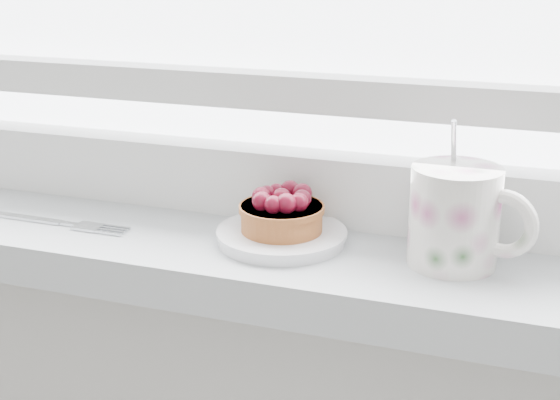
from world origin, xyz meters
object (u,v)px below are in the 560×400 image
at_px(fork, 49,221).
at_px(raspberry_tart, 282,211).
at_px(saucer, 282,236).
at_px(floral_mug, 458,215).

bearing_deg(fork, raspberry_tart, 6.69).
height_order(saucer, fork, saucer).
bearing_deg(floral_mug, saucer, -179.61).
relative_size(floral_mug, fork, 0.72).
xyz_separation_m(floral_mug, fork, (-0.40, -0.03, -0.04)).
xyz_separation_m(saucer, fork, (-0.24, -0.03, -0.00)).
height_order(raspberry_tart, fork, raspberry_tart).
bearing_deg(raspberry_tart, floral_mug, 0.37).
height_order(saucer, floral_mug, floral_mug).
bearing_deg(saucer, fork, -173.32).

